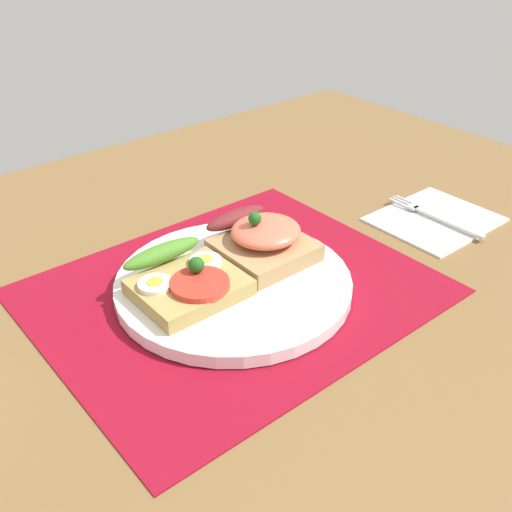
{
  "coord_description": "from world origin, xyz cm",
  "views": [
    {
      "loc": [
        -30.75,
        -40.71,
        35.76
      ],
      "look_at": [
        3.0,
        0.0,
        3.16
      ],
      "focal_mm": 42.11,
      "sensor_mm": 36.0,
      "label": 1
    }
  ],
  "objects_px": {
    "napkin": "(435,219)",
    "fork": "(432,215)",
    "plate": "(234,284)",
    "sandwich_salmon": "(262,239)",
    "sandwich_egg_tomato": "(185,280)"
  },
  "relations": [
    {
      "from": "sandwich_salmon",
      "to": "fork",
      "type": "height_order",
      "value": "sandwich_salmon"
    },
    {
      "from": "plate",
      "to": "fork",
      "type": "bearing_deg",
      "value": -7.08
    },
    {
      "from": "sandwich_egg_tomato",
      "to": "napkin",
      "type": "bearing_deg",
      "value": -8.52
    },
    {
      "from": "sandwich_egg_tomato",
      "to": "napkin",
      "type": "xyz_separation_m",
      "value": [
        0.34,
        -0.05,
        -0.03
      ]
    },
    {
      "from": "plate",
      "to": "sandwich_salmon",
      "type": "xyz_separation_m",
      "value": [
        0.05,
        0.02,
        0.03
      ]
    },
    {
      "from": "sandwich_egg_tomato",
      "to": "napkin",
      "type": "height_order",
      "value": "sandwich_egg_tomato"
    },
    {
      "from": "sandwich_salmon",
      "to": "napkin",
      "type": "bearing_deg",
      "value": -13.12
    },
    {
      "from": "sandwich_salmon",
      "to": "fork",
      "type": "distance_m",
      "value": 0.24
    },
    {
      "from": "plate",
      "to": "napkin",
      "type": "relative_size",
      "value": 1.69
    },
    {
      "from": "plate",
      "to": "fork",
      "type": "height_order",
      "value": "plate"
    },
    {
      "from": "fork",
      "to": "sandwich_salmon",
      "type": "bearing_deg",
      "value": 167.43
    },
    {
      "from": "napkin",
      "to": "fork",
      "type": "height_order",
      "value": "fork"
    },
    {
      "from": "napkin",
      "to": "fork",
      "type": "bearing_deg",
      "value": 127.45
    },
    {
      "from": "napkin",
      "to": "plate",
      "type": "bearing_deg",
      "value": 172.41
    },
    {
      "from": "napkin",
      "to": "fork",
      "type": "distance_m",
      "value": 0.01
    }
  ]
}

